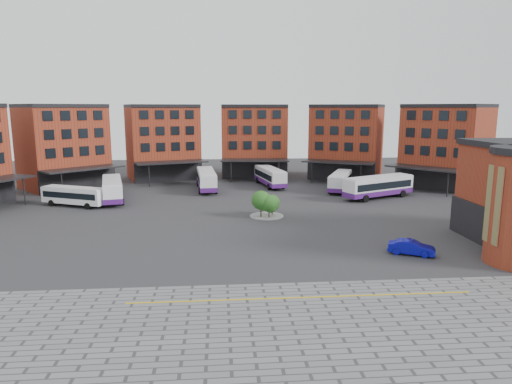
{
  "coord_description": "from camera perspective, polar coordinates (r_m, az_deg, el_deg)",
  "views": [
    {
      "loc": [
        -4.04,
        -45.67,
        14.02
      ],
      "look_at": [
        0.29,
        8.04,
        4.0
      ],
      "focal_mm": 32.0,
      "sensor_mm": 36.0,
      "label": 1
    }
  ],
  "objects": [
    {
      "name": "ground",
      "position": [
        47.95,
        0.43,
        -6.47
      ],
      "size": [
        160.0,
        160.0,
        0.0
      ],
      "primitive_type": "plane",
      "color": "#28282B",
      "rests_on": "ground"
    },
    {
      "name": "bus_e",
      "position": [
        79.18,
        10.48,
        1.37
      ],
      "size": [
        6.64,
        10.95,
        3.06
      ],
      "rotation": [
        0.0,
        0.0,
        -0.41
      ],
      "color": "silver",
      "rests_on": "ground"
    },
    {
      "name": "bus_b",
      "position": [
        72.56,
        -17.53,
        0.36
      ],
      "size": [
        5.42,
        12.2,
        3.35
      ],
      "rotation": [
        0.0,
        0.0,
        0.23
      ],
      "color": "white",
      "rests_on": "ground"
    },
    {
      "name": "bus_a",
      "position": [
        70.44,
        -21.81,
        -0.34
      ],
      "size": [
        9.94,
        6.06,
        2.79
      ],
      "rotation": [
        0.0,
        0.0,
        1.15
      ],
      "color": "white",
      "rests_on": "ground"
    },
    {
      "name": "yellow_line",
      "position": [
        35.15,
        5.83,
        -12.98
      ],
      "size": [
        26.0,
        0.15,
        0.02
      ],
      "primitive_type": "cube",
      "color": "gold",
      "rests_on": "paving_zone"
    },
    {
      "name": "main_building",
      "position": [
        84.2,
        -5.11,
        5.86
      ],
      "size": [
        94.14,
        42.48,
        14.6
      ],
      "color": "maroon",
      "rests_on": "ground"
    },
    {
      "name": "bus_f",
      "position": [
        73.71,
        15.08,
        0.69
      ],
      "size": [
        12.37,
        7.89,
        3.48
      ],
      "rotation": [
        0.0,
        0.0,
        -1.12
      ],
      "color": "silver",
      "rests_on": "ground"
    },
    {
      "name": "blue_car",
      "position": [
        46.77,
        18.86,
        -6.57
      ],
      "size": [
        4.58,
        3.31,
        1.44
      ],
      "primitive_type": "imported",
      "rotation": [
        0.0,
        0.0,
        1.11
      ],
      "color": "#0B0C9A",
      "rests_on": "ground"
    },
    {
      "name": "bus_d",
      "position": [
        82.34,
        1.75,
        1.98
      ],
      "size": [
        4.79,
        11.97,
        3.29
      ],
      "rotation": [
        0.0,
        0.0,
        0.19
      ],
      "color": "silver",
      "rests_on": "ground"
    },
    {
      "name": "bus_c",
      "position": [
        78.83,
        -6.21,
        1.58
      ],
      "size": [
        3.82,
        12.26,
        3.4
      ],
      "rotation": [
        0.0,
        0.0,
        0.09
      ],
      "color": "silver",
      "rests_on": "ground"
    },
    {
      "name": "paving_zone",
      "position": [
        28.16,
        8.93,
        -19.43
      ],
      "size": [
        50.0,
        22.0,
        0.02
      ],
      "primitive_type": "cube",
      "color": "slate",
      "rests_on": "ground"
    },
    {
      "name": "tree_island",
      "position": [
        58.79,
        1.35,
        -1.42
      ],
      "size": [
        4.4,
        4.4,
        3.53
      ],
      "color": "gray",
      "rests_on": "ground"
    }
  ]
}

